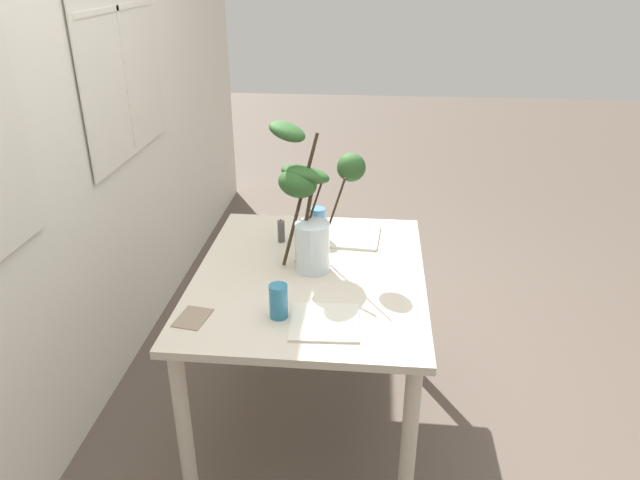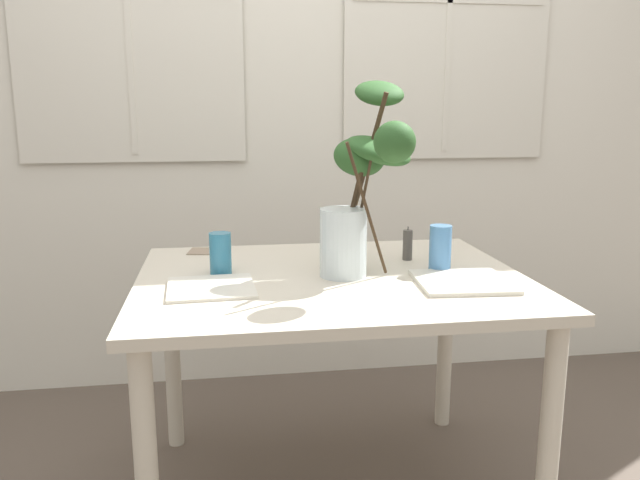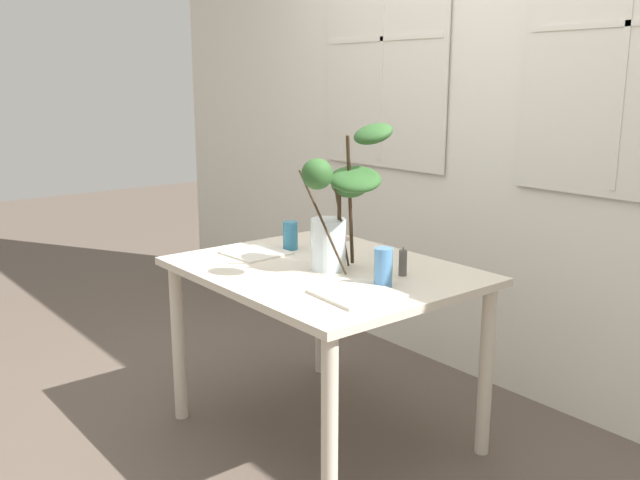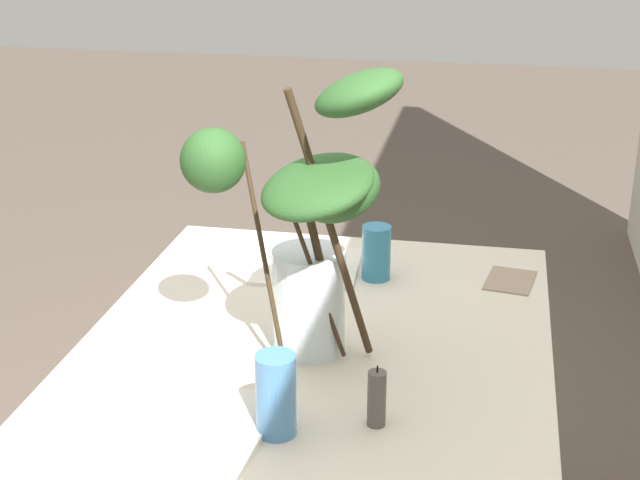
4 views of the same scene
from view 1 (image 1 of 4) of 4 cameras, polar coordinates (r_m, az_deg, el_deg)
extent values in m
plane|color=brown|center=(2.86, -0.87, -16.30)|extent=(14.00, 14.00, 0.00)
cube|color=silver|center=(2.52, -25.74, 12.34)|extent=(5.59, 0.12, 2.88)
cube|color=white|center=(3.06, -19.01, 20.22)|extent=(0.86, 0.01, 1.30)
cube|color=silver|center=(3.05, -18.94, 20.23)|extent=(0.93, 0.01, 1.37)
cube|color=silver|center=(3.05, -18.86, 20.23)|extent=(0.02, 0.01, 1.30)
cube|color=silver|center=(3.05, -18.86, 20.23)|extent=(0.86, 0.01, 0.02)
cube|color=beige|center=(2.44, -0.98, -3.50)|extent=(1.16, 0.93, 0.03)
cylinder|color=beige|center=(2.24, 8.46, -18.87)|extent=(0.06, 0.06, 0.71)
cylinder|color=beige|center=(3.07, 7.69, -5.17)|extent=(0.06, 0.06, 0.71)
cylinder|color=beige|center=(2.32, -12.83, -17.31)|extent=(0.06, 0.06, 0.71)
cylinder|color=beige|center=(3.13, -7.26, -4.47)|extent=(0.06, 0.06, 0.71)
cylinder|color=silver|center=(2.41, -0.73, -0.67)|extent=(0.14, 0.14, 0.21)
cylinder|color=silver|center=(2.44, -0.72, -2.05)|extent=(0.13, 0.13, 0.07)
cylinder|color=#382819|center=(2.41, -1.43, 1.34)|extent=(0.09, 0.08, 0.35)
ellipsoid|color=#285123|center=(2.38, -2.16, 5.43)|extent=(0.23, 0.24, 0.16)
cylinder|color=#382819|center=(2.43, -1.06, 1.82)|extent=(0.05, 0.12, 0.37)
ellipsoid|color=#285123|center=(2.42, -1.41, 6.31)|extent=(0.26, 0.26, 0.15)
cylinder|color=#382819|center=(2.41, 1.11, 2.11)|extent=(0.16, 0.12, 0.40)
ellipsoid|color=#285123|center=(2.39, 3.01, 6.95)|extent=(0.18, 0.18, 0.14)
cylinder|color=#382819|center=(2.41, -1.91, 3.77)|extent=(0.13, 0.15, 0.54)
ellipsoid|color=#285123|center=(2.39, -3.16, 10.32)|extent=(0.22, 0.22, 0.13)
cylinder|color=teal|center=(2.13, -3.98, -5.85)|extent=(0.07, 0.07, 0.13)
cylinder|color=#4C84BC|center=(2.70, -0.18, 1.62)|extent=(0.07, 0.07, 0.14)
cube|color=silver|center=(2.12, 0.46, -7.84)|extent=(0.25, 0.25, 0.01)
cube|color=silver|center=(2.74, 2.90, 0.39)|extent=(0.28, 0.28, 0.01)
cube|color=gray|center=(2.19, -12.07, -7.28)|extent=(0.16, 0.12, 0.00)
cylinder|color=#514C47|center=(2.68, -3.73, 0.82)|extent=(0.03, 0.03, 0.10)
cylinder|color=black|center=(2.66, -3.76, 1.93)|extent=(0.00, 0.00, 0.01)
camera|label=2|loc=(2.49, 44.56, 2.54)|focal=35.52mm
camera|label=3|loc=(4.49, 25.83, 17.73)|focal=38.90mm
camera|label=4|loc=(3.83, -3.45, 21.08)|focal=53.11mm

